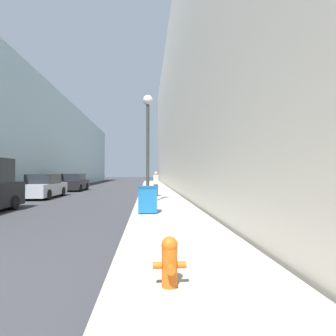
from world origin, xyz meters
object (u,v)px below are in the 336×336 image
(fire_hydrant, at_px, (170,260))
(trash_bin, at_px, (148,199))
(pedestrian_on_sidewalk, at_px, (156,184))
(lamppost, at_px, (148,133))
(parked_sedan_far, at_px, (74,183))
(parked_sedan_near, at_px, (44,187))

(fire_hydrant, relative_size, trash_bin, 0.65)
(trash_bin, xyz_separation_m, pedestrian_on_sidewalk, (0.55, 7.08, 0.29))
(trash_bin, height_order, lamppost, lamppost)
(trash_bin, distance_m, pedestrian_on_sidewalk, 7.11)
(parked_sedan_far, bearing_deg, trash_bin, -65.40)
(parked_sedan_near, relative_size, pedestrian_on_sidewalk, 2.83)
(lamppost, bearing_deg, parked_sedan_far, 120.11)
(pedestrian_on_sidewalk, bearing_deg, fire_hydrant, -91.07)
(fire_hydrant, height_order, parked_sedan_far, parked_sedan_far)
(parked_sedan_far, xyz_separation_m, pedestrian_on_sidewalk, (7.40, -7.88, 0.22))
(pedestrian_on_sidewalk, bearing_deg, parked_sedan_far, 133.17)
(fire_hydrant, xyz_separation_m, trash_bin, (-0.29, 6.51, 0.18))
(parked_sedan_near, bearing_deg, pedestrian_on_sidewalk, -7.23)
(trash_bin, xyz_separation_m, parked_sedan_far, (-6.85, 14.97, 0.07))
(fire_hydrant, relative_size, pedestrian_on_sidewalk, 0.41)
(lamppost, height_order, parked_sedan_near, lamppost)
(fire_hydrant, bearing_deg, trash_bin, 92.57)
(parked_sedan_far, relative_size, pedestrian_on_sidewalk, 2.57)
(parked_sedan_near, bearing_deg, lamppost, -35.21)
(trash_bin, bearing_deg, parked_sedan_far, 114.60)
(trash_bin, relative_size, parked_sedan_far, 0.25)
(lamppost, xyz_separation_m, parked_sedan_near, (-6.92, 4.89, -2.93))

